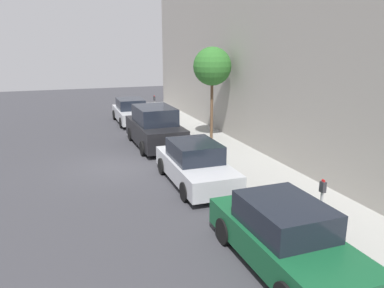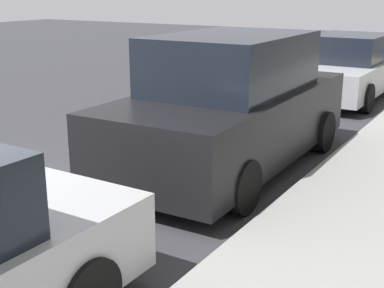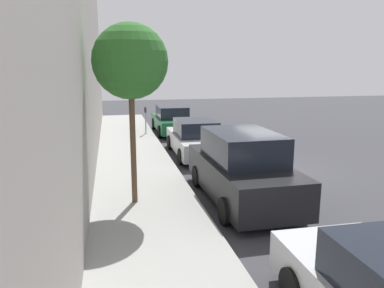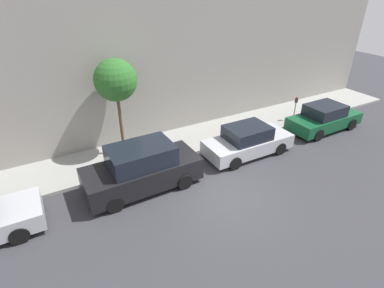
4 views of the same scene
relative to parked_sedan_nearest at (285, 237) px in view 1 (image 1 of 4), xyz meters
name	(u,v)px [view 1 (image 1 of 4)]	position (x,y,z in m)	size (l,w,h in m)	color
ground_plane	(119,167)	(-2.39, 8.52, -0.72)	(60.00, 60.00, 0.00)	#38383D
sidewalk	(227,154)	(2.54, 8.52, -0.65)	(2.86, 32.00, 0.15)	#9E9E99
parked_sedan_nearest	(285,237)	(0.00, 0.00, 0.00)	(1.92, 4.51, 1.54)	#14512D
parked_sedan_second	(195,164)	(-0.07, 5.65, 0.00)	(1.92, 4.52, 1.54)	#B7BABF
parked_suv_third	(155,128)	(-0.15, 11.23, 0.21)	(2.08, 4.83, 1.98)	black
parked_sedan_fourth	(131,112)	(-0.18, 17.38, 0.00)	(1.92, 4.51, 1.54)	#B7BABF
parking_meter_near	(321,201)	(1.56, 0.76, 0.33)	(0.11, 0.15, 1.48)	#ADADB2
parking_meter_far	(154,104)	(1.56, 18.03, 0.32)	(0.11, 0.15, 1.45)	#ADADB2
street_tree	(212,67)	(2.84, 11.10, 3.12)	(1.91, 1.91, 4.68)	brown
fire_hydrant	(148,109)	(1.46, 19.52, -0.23)	(0.20, 0.20, 0.69)	gold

